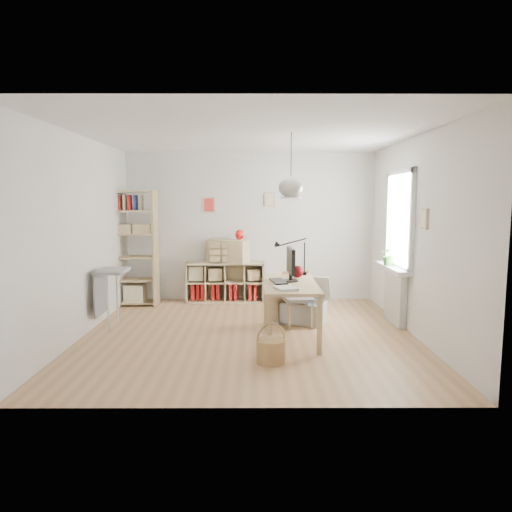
{
  "coord_description": "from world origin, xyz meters",
  "views": [
    {
      "loc": [
        0.08,
        -6.11,
        1.84
      ],
      "look_at": [
        0.1,
        0.3,
        1.05
      ],
      "focal_mm": 32.0,
      "sensor_mm": 36.0,
      "label": 1
    }
  ],
  "objects_px": {
    "chair": "(297,295)",
    "drawer_chest": "(228,251)",
    "storage_chest": "(305,308)",
    "monitor": "(291,263)",
    "desk": "(290,289)",
    "cube_shelf": "(224,285)",
    "tall_bookshelf": "(133,243)"
  },
  "relations": [
    {
      "from": "tall_bookshelf",
      "to": "storage_chest",
      "type": "height_order",
      "value": "tall_bookshelf"
    },
    {
      "from": "cube_shelf",
      "to": "drawer_chest",
      "type": "relative_size",
      "value": 1.95
    },
    {
      "from": "chair",
      "to": "drawer_chest",
      "type": "relative_size",
      "value": 1.11
    },
    {
      "from": "tall_bookshelf",
      "to": "chair",
      "type": "distance_m",
      "value": 3.13
    },
    {
      "from": "drawer_chest",
      "to": "desk",
      "type": "bearing_deg",
      "value": -44.27
    },
    {
      "from": "drawer_chest",
      "to": "storage_chest",
      "type": "bearing_deg",
      "value": -26.11
    },
    {
      "from": "cube_shelf",
      "to": "monitor",
      "type": "distance_m",
      "value": 2.49
    },
    {
      "from": "monitor",
      "to": "storage_chest",
      "type": "bearing_deg",
      "value": 64.82
    },
    {
      "from": "chair",
      "to": "desk",
      "type": "bearing_deg",
      "value": -113.94
    },
    {
      "from": "cube_shelf",
      "to": "chair",
      "type": "relative_size",
      "value": 1.75
    },
    {
      "from": "chair",
      "to": "monitor",
      "type": "xyz_separation_m",
      "value": [
        -0.14,
        -0.49,
        0.55
      ]
    },
    {
      "from": "drawer_chest",
      "to": "tall_bookshelf",
      "type": "bearing_deg",
      "value": -149.32
    },
    {
      "from": "chair",
      "to": "storage_chest",
      "type": "distance_m",
      "value": 0.35
    },
    {
      "from": "cube_shelf",
      "to": "drawer_chest",
      "type": "height_order",
      "value": "drawer_chest"
    },
    {
      "from": "chair",
      "to": "monitor",
      "type": "height_order",
      "value": "monitor"
    },
    {
      "from": "cube_shelf",
      "to": "chair",
      "type": "distance_m",
      "value": 2.04
    },
    {
      "from": "cube_shelf",
      "to": "storage_chest",
      "type": "xyz_separation_m",
      "value": [
        1.32,
        -1.44,
        -0.08
      ]
    },
    {
      "from": "desk",
      "to": "cube_shelf",
      "type": "xyz_separation_m",
      "value": [
        -1.02,
        2.23,
        -0.36
      ]
    },
    {
      "from": "cube_shelf",
      "to": "storage_chest",
      "type": "relative_size",
      "value": 1.56
    },
    {
      "from": "desk",
      "to": "drawer_chest",
      "type": "distance_m",
      "value": 2.4
    },
    {
      "from": "storage_chest",
      "to": "monitor",
      "type": "relative_size",
      "value": 1.72
    },
    {
      "from": "drawer_chest",
      "to": "chair",
      "type": "bearing_deg",
      "value": -33.53
    },
    {
      "from": "desk",
      "to": "monitor",
      "type": "height_order",
      "value": "monitor"
    },
    {
      "from": "monitor",
      "to": "drawer_chest",
      "type": "bearing_deg",
      "value": 111.14
    },
    {
      "from": "desk",
      "to": "monitor",
      "type": "xyz_separation_m",
      "value": [
        0.01,
        0.08,
        0.35
      ]
    },
    {
      "from": "storage_chest",
      "to": "drawer_chest",
      "type": "xyz_separation_m",
      "value": [
        -1.24,
        1.4,
        0.71
      ]
    },
    {
      "from": "monitor",
      "to": "drawer_chest",
      "type": "relative_size",
      "value": 0.73
    },
    {
      "from": "storage_chest",
      "to": "chair",
      "type": "bearing_deg",
      "value": -101.59
    },
    {
      "from": "storage_chest",
      "to": "monitor",
      "type": "bearing_deg",
      "value": -89.43
    },
    {
      "from": "chair",
      "to": "storage_chest",
      "type": "height_order",
      "value": "chair"
    },
    {
      "from": "desk",
      "to": "cube_shelf",
      "type": "distance_m",
      "value": 2.48
    },
    {
      "from": "desk",
      "to": "cube_shelf",
      "type": "height_order",
      "value": "desk"
    }
  ]
}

